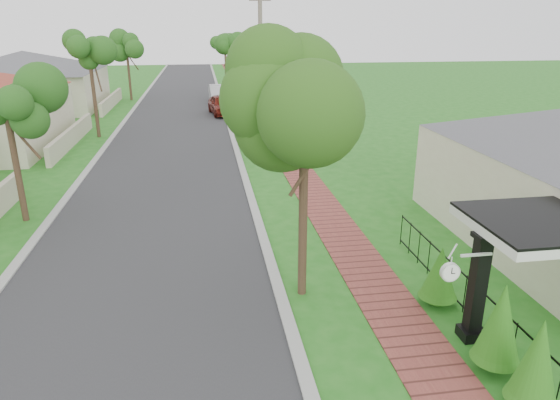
{
  "coord_description": "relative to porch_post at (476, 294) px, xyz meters",
  "views": [
    {
      "loc": [
        -1.07,
        -9.69,
        6.61
      ],
      "look_at": [
        1.13,
        4.56,
        1.5
      ],
      "focal_mm": 32.0,
      "sensor_mm": 36.0,
      "label": 1
    }
  ],
  "objects": [
    {
      "name": "picket_fence",
      "position": [
        0.35,
        1.0,
        -0.59
      ],
      "size": [
        0.03,
        8.02,
        1.0
      ],
      "color": "black",
      "rests_on": "ground"
    },
    {
      "name": "kerb_left",
      "position": [
        -11.2,
        21.0,
        -1.12
      ],
      "size": [
        0.3,
        120.0,
        0.1
      ],
      "primitive_type": "cube",
      "color": "#9E9E99",
      "rests_on": "ground"
    },
    {
      "name": "porch_post",
      "position": [
        0.0,
        0.0,
        0.0
      ],
      "size": [
        0.48,
        0.48,
        2.52
      ],
      "color": "black",
      "rests_on": "ground"
    },
    {
      "name": "street_trees",
      "position": [
        -7.42,
        27.84,
        3.42
      ],
      "size": [
        10.7,
        37.65,
        5.89
      ],
      "color": "#382619",
      "rests_on": "ground"
    },
    {
      "name": "station_clock",
      "position": [
        -0.86,
        -0.4,
        0.83
      ],
      "size": [
        1.05,
        0.13,
        0.57
      ],
      "color": "white",
      "rests_on": "ground"
    },
    {
      "name": "hedge_row",
      "position": [
        -0.1,
        -0.68,
        -0.22
      ],
      "size": [
        0.84,
        4.5,
        1.98
      ],
      "color": "#205D12",
      "rests_on": "ground"
    },
    {
      "name": "road",
      "position": [
        -7.55,
        21.0,
        -1.12
      ],
      "size": [
        7.0,
        120.0,
        0.02
      ],
      "primitive_type": "cube",
      "color": "#28282B",
      "rests_on": "ground"
    },
    {
      "name": "ground",
      "position": [
        -4.55,
        1.0,
        -1.12
      ],
      "size": [
        160.0,
        160.0,
        0.0
      ],
      "primitive_type": "plane",
      "color": "#1F6718",
      "rests_on": "ground"
    },
    {
      "name": "far_house_grey",
      "position": [
        -19.52,
        35.0,
        1.22
      ],
      "size": [
        15.56,
        15.56,
        4.6
      ],
      "color": "beige",
      "rests_on": "ground"
    },
    {
      "name": "utility_pole",
      "position": [
        -2.25,
        20.35,
        3.05
      ],
      "size": [
        1.2,
        0.24,
        8.22
      ],
      "color": "#796A5E",
      "rests_on": "ground"
    },
    {
      "name": "near_tree",
      "position": [
        -3.32,
        2.5,
        3.68
      ],
      "size": [
        2.35,
        2.35,
        6.02
      ],
      "color": "#382619",
      "rests_on": "ground"
    },
    {
      "name": "kerb_right",
      "position": [
        -3.9,
        21.0,
        -1.12
      ],
      "size": [
        0.3,
        120.0,
        0.1
      ],
      "primitive_type": "cube",
      "color": "#9E9E99",
      "rests_on": "ground"
    },
    {
      "name": "sidewalk",
      "position": [
        -1.3,
        21.0,
        -1.12
      ],
      "size": [
        1.5,
        120.0,
        0.03
      ],
      "primitive_type": "cube",
      "color": "brown",
      "rests_on": "ground"
    },
    {
      "name": "parked_car_red",
      "position": [
        -4.15,
        29.89,
        -0.38
      ],
      "size": [
        2.33,
        4.55,
        1.48
      ],
      "primitive_type": "imported",
      "rotation": [
        0.0,
        0.0,
        0.14
      ],
      "color": "#61160E",
      "rests_on": "ground"
    },
    {
      "name": "parked_car_white",
      "position": [
        -4.15,
        36.2,
        -0.37
      ],
      "size": [
        1.79,
        4.63,
        1.5
      ],
      "primitive_type": "imported",
      "rotation": [
        0.0,
        0.0,
        0.04
      ],
      "color": "#BCBCBE",
      "rests_on": "ground"
    }
  ]
}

